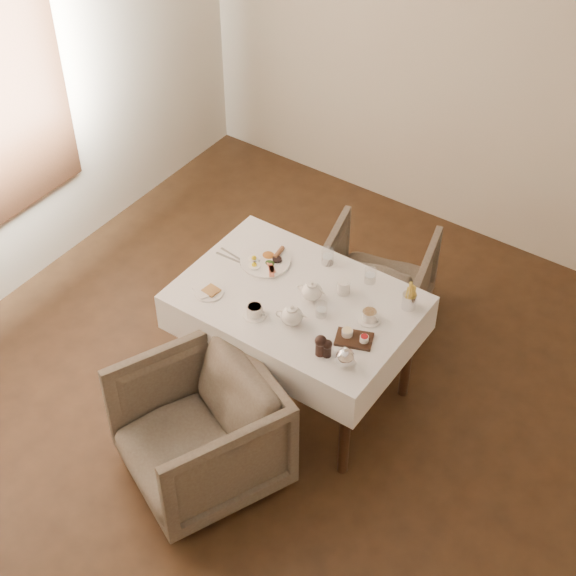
% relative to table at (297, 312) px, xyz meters
% --- Properties ---
extents(table, '(1.28, 0.88, 0.75)m').
position_rel_table_xyz_m(table, '(0.00, 0.00, 0.00)').
color(table, black).
rests_on(table, ground).
extents(armchair_near, '(1.01, 1.02, 0.70)m').
position_rel_table_xyz_m(armchair_near, '(-0.08, -0.79, -0.29)').
color(armchair_near, '#4E4339').
rests_on(armchair_near, ground).
extents(armchair_far, '(0.79, 0.81, 0.61)m').
position_rel_table_xyz_m(armchair_far, '(0.05, 0.83, -0.33)').
color(armchair_far, '#4E4339').
rests_on(armchair_far, ground).
extents(breakfast_plate, '(0.29, 0.29, 0.04)m').
position_rel_table_xyz_m(breakfast_plate, '(-0.31, 0.14, 0.13)').
color(breakfast_plate, white).
rests_on(breakfast_plate, table).
extents(side_plate, '(0.17, 0.16, 0.02)m').
position_rel_table_xyz_m(side_plate, '(-0.42, -0.25, 0.12)').
color(side_plate, white).
rests_on(side_plate, table).
extents(teapot_centre, '(0.18, 0.15, 0.12)m').
position_rel_table_xyz_m(teapot_centre, '(0.07, 0.03, 0.18)').
color(teapot_centre, white).
rests_on(teapot_centre, table).
extents(teapot_front, '(0.20, 0.18, 0.13)m').
position_rel_table_xyz_m(teapot_front, '(0.09, -0.19, 0.18)').
color(teapot_front, white).
rests_on(teapot_front, table).
extents(creamer, '(0.08, 0.08, 0.08)m').
position_rel_table_xyz_m(creamer, '(0.19, 0.17, 0.16)').
color(creamer, white).
rests_on(creamer, table).
extents(teacup_near, '(0.13, 0.13, 0.06)m').
position_rel_table_xyz_m(teacup_near, '(-0.10, -0.24, 0.15)').
color(teacup_near, white).
rests_on(teacup_near, table).
extents(teacup_far, '(0.13, 0.13, 0.06)m').
position_rel_table_xyz_m(teacup_far, '(0.41, 0.07, 0.15)').
color(teacup_far, white).
rests_on(teacup_far, table).
extents(glass_left, '(0.09, 0.09, 0.10)m').
position_rel_table_xyz_m(glass_left, '(-0.02, 0.33, 0.16)').
color(glass_left, silver).
rests_on(glass_left, table).
extents(glass_mid, '(0.07, 0.07, 0.09)m').
position_rel_table_xyz_m(glass_mid, '(0.19, -0.05, 0.16)').
color(glass_mid, silver).
rests_on(glass_mid, table).
extents(glass_right, '(0.08, 0.08, 0.09)m').
position_rel_table_xyz_m(glass_right, '(0.26, 0.33, 0.16)').
color(glass_right, silver).
rests_on(glass_right, table).
extents(condiment_board, '(0.22, 0.19, 0.05)m').
position_rel_table_xyz_m(condiment_board, '(0.43, -0.10, 0.13)').
color(condiment_board, black).
rests_on(condiment_board, table).
extents(pepper_mill_left, '(0.07, 0.07, 0.13)m').
position_rel_table_xyz_m(pepper_mill_left, '(0.34, -0.28, 0.18)').
color(pepper_mill_left, black).
rests_on(pepper_mill_left, table).
extents(pepper_mill_right, '(0.07, 0.07, 0.11)m').
position_rel_table_xyz_m(pepper_mill_right, '(0.37, -0.27, 0.17)').
color(pepper_mill_right, black).
rests_on(pepper_mill_right, table).
extents(silver_pot, '(0.15, 0.14, 0.13)m').
position_rel_table_xyz_m(silver_pot, '(0.48, -0.28, 0.18)').
color(silver_pot, white).
rests_on(silver_pot, table).
extents(fries_cup, '(0.08, 0.08, 0.17)m').
position_rel_table_xyz_m(fries_cup, '(0.54, 0.27, 0.19)').
color(fries_cup, silver).
rests_on(fries_cup, table).
extents(cutlery_fork, '(0.18, 0.04, 0.00)m').
position_rel_table_xyz_m(cutlery_fork, '(-0.50, 0.08, 0.12)').
color(cutlery_fork, silver).
rests_on(cutlery_fork, table).
extents(cutlery_knife, '(0.19, 0.02, 0.00)m').
position_rel_table_xyz_m(cutlery_knife, '(-0.49, 0.05, 0.12)').
color(cutlery_knife, silver).
rests_on(cutlery_knife, table).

